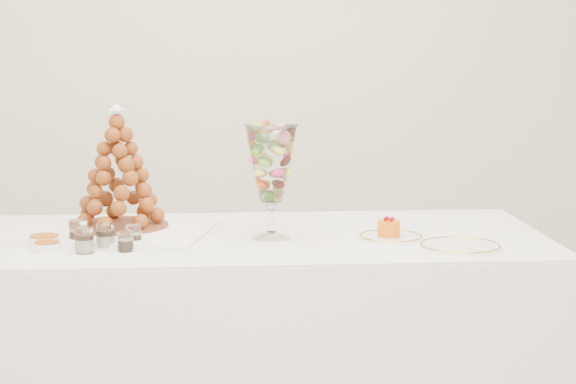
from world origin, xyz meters
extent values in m
cube|color=silver|center=(0.00, 2.00, 1.40)|extent=(4.50, 0.04, 2.80)
cube|color=silver|center=(0.00, -2.00, 1.40)|extent=(4.50, 0.04, 2.80)
cube|color=white|center=(-0.11, 0.35, 0.40)|extent=(2.16, 0.92, 0.80)
cube|color=white|center=(-0.11, 0.35, 0.81)|extent=(2.15, 0.91, 0.01)
cube|color=white|center=(-0.44, 0.40, 0.82)|extent=(0.68, 0.58, 0.02)
cylinder|color=white|center=(0.06, 0.31, 0.82)|extent=(0.13, 0.13, 0.02)
cylinder|color=white|center=(0.06, 0.31, 0.88)|extent=(0.03, 0.03, 0.09)
sphere|color=white|center=(0.06, 0.31, 0.92)|extent=(0.04, 0.04, 0.04)
cylinder|color=white|center=(0.44, 0.25, 0.82)|extent=(0.21, 0.21, 0.01)
cylinder|color=white|center=(0.62, 0.09, 0.82)|extent=(0.25, 0.25, 0.01)
cylinder|color=white|center=(-0.55, 0.27, 0.85)|extent=(0.07, 0.07, 0.08)
cylinder|color=white|center=(-0.46, 0.20, 0.85)|extent=(0.06, 0.06, 0.08)
cylinder|color=white|center=(-0.38, 0.23, 0.85)|extent=(0.06, 0.06, 0.07)
cylinder|color=white|center=(-0.52, 0.15, 0.85)|extent=(0.07, 0.07, 0.08)
cylinder|color=white|center=(-0.40, 0.15, 0.84)|extent=(0.05, 0.05, 0.06)
cylinder|color=white|center=(-0.65, 0.26, 0.83)|extent=(0.10, 0.10, 0.03)
cylinder|color=white|center=(-0.63, 0.18, 0.83)|extent=(0.08, 0.08, 0.03)
cylinder|color=brown|center=(-0.44, 0.45, 0.84)|extent=(0.32, 0.32, 0.01)
cone|color=brown|center=(-0.44, 0.45, 1.03)|extent=(0.31, 0.31, 0.39)
sphere|color=white|center=(-0.44, 0.45, 1.22)|extent=(0.04, 0.04, 0.04)
cylinder|color=orange|center=(0.43, 0.25, 0.85)|extent=(0.07, 0.07, 0.05)
sphere|color=#91050A|center=(0.44, 0.25, 0.88)|extent=(0.01, 0.01, 0.01)
sphere|color=#91050A|center=(0.43, 0.26, 0.88)|extent=(0.01, 0.01, 0.01)
sphere|color=#91050A|center=(0.42, 0.24, 0.88)|extent=(0.01, 0.01, 0.01)
sphere|color=#91050A|center=(0.44, 0.23, 0.88)|extent=(0.01, 0.01, 0.01)
camera|label=1|loc=(-0.20, -2.73, 1.45)|focal=60.00mm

